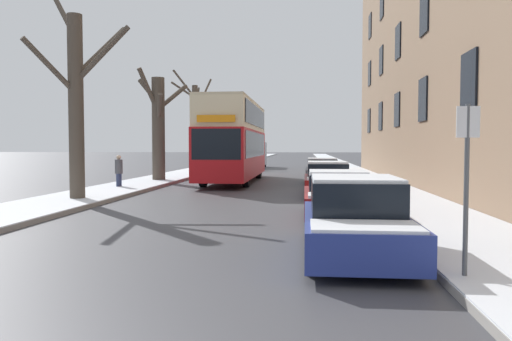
{
  "coord_description": "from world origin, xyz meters",
  "views": [
    {
      "loc": [
        2.46,
        -3.4,
        2.0
      ],
      "look_at": [
        0.32,
        18.39,
        0.93
      ],
      "focal_mm": 35.0,
      "sensor_mm": 36.0,
      "label": 1
    }
  ],
  "objects_px": {
    "parked_car_2": "(327,180)",
    "parked_car_1": "(338,196)",
    "bare_tree_left_3": "(218,135)",
    "double_decker_bus": "(234,137)",
    "bare_tree_left_2": "(195,123)",
    "bare_tree_left_0": "(77,98)",
    "parked_car_3": "(322,172)",
    "pedestrian_left_sidewalk": "(119,171)",
    "bare_tree_left_1": "(158,125)",
    "parked_car_0": "(355,220)",
    "street_sign_post": "(466,183)",
    "oncoming_van": "(254,154)"
  },
  "relations": [
    {
      "from": "bare_tree_left_2",
      "to": "parked_car_0",
      "type": "bearing_deg",
      "value": -71.56
    },
    {
      "from": "pedestrian_left_sidewalk",
      "to": "oncoming_van",
      "type": "bearing_deg",
      "value": 1.97
    },
    {
      "from": "parked_car_0",
      "to": "parked_car_2",
      "type": "height_order",
      "value": "parked_car_0"
    },
    {
      "from": "parked_car_2",
      "to": "street_sign_post",
      "type": "distance_m",
      "value": 13.15
    },
    {
      "from": "double_decker_bus",
      "to": "parked_car_3",
      "type": "relative_size",
      "value": 2.61
    },
    {
      "from": "bare_tree_left_2",
      "to": "street_sign_post",
      "type": "relative_size",
      "value": 2.89
    },
    {
      "from": "bare_tree_left_0",
      "to": "parked_car_0",
      "type": "xyz_separation_m",
      "value": [
        8.97,
        -7.99,
        -3.06
      ]
    },
    {
      "from": "bare_tree_left_3",
      "to": "oncoming_van",
      "type": "relative_size",
      "value": 1.27
    },
    {
      "from": "bare_tree_left_2",
      "to": "parked_car_3",
      "type": "distance_m",
      "value": 13.27
    },
    {
      "from": "parked_car_1",
      "to": "pedestrian_left_sidewalk",
      "type": "height_order",
      "value": "pedestrian_left_sidewalk"
    },
    {
      "from": "bare_tree_left_3",
      "to": "parked_car_0",
      "type": "height_order",
      "value": "bare_tree_left_3"
    },
    {
      "from": "double_decker_bus",
      "to": "oncoming_van",
      "type": "bearing_deg",
      "value": 92.57
    },
    {
      "from": "bare_tree_left_0",
      "to": "parked_car_2",
      "type": "distance_m",
      "value": 10.03
    },
    {
      "from": "bare_tree_left_2",
      "to": "oncoming_van",
      "type": "relative_size",
      "value": 1.55
    },
    {
      "from": "bare_tree_left_0",
      "to": "oncoming_van",
      "type": "distance_m",
      "value": 29.71
    },
    {
      "from": "bare_tree_left_1",
      "to": "oncoming_van",
      "type": "distance_m",
      "value": 20.0
    },
    {
      "from": "double_decker_bus",
      "to": "street_sign_post",
      "type": "distance_m",
      "value": 21.25
    },
    {
      "from": "pedestrian_left_sidewalk",
      "to": "double_decker_bus",
      "type": "bearing_deg",
      "value": -29.29
    },
    {
      "from": "bare_tree_left_2",
      "to": "parked_car_0",
      "type": "height_order",
      "value": "bare_tree_left_2"
    },
    {
      "from": "bare_tree_left_1",
      "to": "parked_car_1",
      "type": "relative_size",
      "value": 1.57
    },
    {
      "from": "bare_tree_left_2",
      "to": "bare_tree_left_0",
      "type": "bearing_deg",
      "value": -90.15
    },
    {
      "from": "bare_tree_left_1",
      "to": "double_decker_bus",
      "type": "relative_size",
      "value": 0.53
    },
    {
      "from": "parked_car_1",
      "to": "bare_tree_left_1",
      "type": "bearing_deg",
      "value": 124.71
    },
    {
      "from": "bare_tree_left_3",
      "to": "double_decker_bus",
      "type": "relative_size",
      "value": 0.53
    },
    {
      "from": "double_decker_bus",
      "to": "parked_car_3",
      "type": "distance_m",
      "value": 5.28
    },
    {
      "from": "bare_tree_left_2",
      "to": "parked_car_0",
      "type": "relative_size",
      "value": 1.81
    },
    {
      "from": "parked_car_0",
      "to": "street_sign_post",
      "type": "height_order",
      "value": "street_sign_post"
    },
    {
      "from": "parked_car_0",
      "to": "parked_car_3",
      "type": "height_order",
      "value": "parked_car_0"
    },
    {
      "from": "bare_tree_left_3",
      "to": "pedestrian_left_sidewalk",
      "type": "relative_size",
      "value": 3.84
    },
    {
      "from": "parked_car_2",
      "to": "pedestrian_left_sidewalk",
      "type": "height_order",
      "value": "pedestrian_left_sidewalk"
    },
    {
      "from": "parked_car_1",
      "to": "bare_tree_left_2",
      "type": "bearing_deg",
      "value": 112.17
    },
    {
      "from": "parked_car_1",
      "to": "double_decker_bus",
      "type": "bearing_deg",
      "value": 109.49
    },
    {
      "from": "street_sign_post",
      "to": "bare_tree_left_3",
      "type": "bearing_deg",
      "value": 105.07
    },
    {
      "from": "double_decker_bus",
      "to": "parked_car_2",
      "type": "bearing_deg",
      "value": -56.34
    },
    {
      "from": "bare_tree_left_0",
      "to": "parked_car_1",
      "type": "height_order",
      "value": "bare_tree_left_0"
    },
    {
      "from": "bare_tree_left_0",
      "to": "oncoming_van",
      "type": "xyz_separation_m",
      "value": [
        3.3,
        29.43,
        -2.44
      ]
    },
    {
      "from": "parked_car_2",
      "to": "bare_tree_left_2",
      "type": "bearing_deg",
      "value": 119.91
    },
    {
      "from": "bare_tree_left_1",
      "to": "parked_car_0",
      "type": "height_order",
      "value": "bare_tree_left_1"
    },
    {
      "from": "bare_tree_left_1",
      "to": "bare_tree_left_3",
      "type": "xyz_separation_m",
      "value": [
        0.13,
        18.27,
        -0.12
      ]
    },
    {
      "from": "parked_car_3",
      "to": "parked_car_0",
      "type": "bearing_deg",
      "value": -90.0
    },
    {
      "from": "parked_car_1",
      "to": "street_sign_post",
      "type": "xyz_separation_m",
      "value": [
        1.37,
        -6.67,
        0.87
      ]
    },
    {
      "from": "bare_tree_left_2",
      "to": "street_sign_post",
      "type": "xyz_separation_m",
      "value": [
        10.29,
        -28.56,
        -2.19
      ]
    },
    {
      "from": "bare_tree_left_1",
      "to": "parked_car_0",
      "type": "relative_size",
      "value": 1.5
    },
    {
      "from": "bare_tree_left_1",
      "to": "parked_car_3",
      "type": "height_order",
      "value": "bare_tree_left_1"
    },
    {
      "from": "bare_tree_left_0",
      "to": "parked_car_1",
      "type": "xyz_separation_m",
      "value": [
        8.97,
        -3.13,
        -3.11
      ]
    },
    {
      "from": "parked_car_2",
      "to": "parked_car_1",
      "type": "bearing_deg",
      "value": -90.0
    },
    {
      "from": "pedestrian_left_sidewalk",
      "to": "street_sign_post",
      "type": "relative_size",
      "value": 0.62
    },
    {
      "from": "double_decker_bus",
      "to": "parked_car_3",
      "type": "bearing_deg",
      "value": -12.64
    },
    {
      "from": "parked_car_2",
      "to": "parked_car_0",
      "type": "bearing_deg",
      "value": -90.0
    },
    {
      "from": "pedestrian_left_sidewalk",
      "to": "bare_tree_left_2",
      "type": "bearing_deg",
      "value": 8.64
    }
  ]
}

